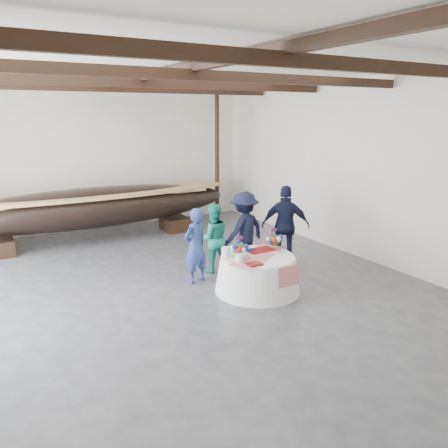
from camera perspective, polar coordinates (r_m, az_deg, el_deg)
floor at (r=9.39m, az=-6.21°, el=-8.50°), size 10.00×12.00×0.01m
wall_back at (r=14.44m, az=-16.30°, el=8.27°), size 10.00×0.02×4.50m
wall_right at (r=11.68m, az=16.65°, el=6.94°), size 0.02×12.00×4.50m
ceiling at (r=8.71m, az=-7.05°, el=19.95°), size 10.00×12.00×0.01m
pavilion_structure at (r=9.39m, az=-8.91°, el=16.43°), size 9.80×11.76×4.50m
longboat_display at (r=13.04m, az=-16.70°, el=2.10°), size 8.40×1.68×1.58m
banquet_table at (r=9.18m, az=4.41°, el=-6.44°), size 1.78×1.78×0.77m
tabletop_items at (r=9.10m, az=4.09°, el=-3.08°), size 1.69×1.33×0.40m
guest_woman_blue at (r=9.49m, az=-3.74°, el=-2.84°), size 0.70×0.56×1.67m
guest_woman_teal at (r=10.13m, az=-1.43°, el=-1.86°), size 0.91×0.79×1.62m
guest_man_left at (r=10.40m, az=2.65°, el=-0.79°), size 1.32×0.95×1.84m
guest_man_right at (r=10.66m, az=8.05°, el=-0.22°), size 1.20×1.09×1.96m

